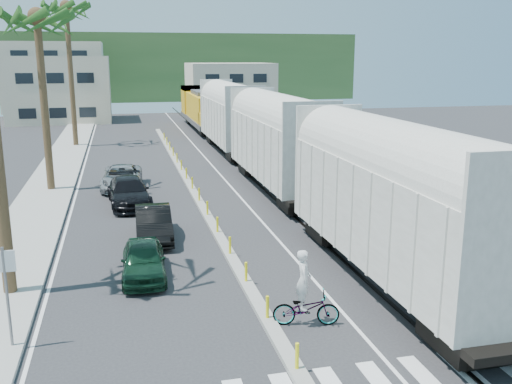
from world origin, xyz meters
The scene contains 15 objects.
ground centered at (0.00, 0.00, 0.00)m, with size 140.00×140.00×0.00m, color #28282B.
sidewalk centered at (-8.50, 25.00, 0.07)m, with size 3.00×90.00×0.15m, color gray.
rails centered at (5.00, 28.00, 0.03)m, with size 1.56×100.00×0.06m.
median centered at (0.00, 19.96, 0.09)m, with size 0.45×60.00×0.85m.
lane_markings centered at (-2.15, 25.00, 0.00)m, with size 9.42×90.00×0.01m.
freight_train centered at (5.00, 24.70, 2.91)m, with size 3.00×60.94×5.85m.
palm_trees centered at (-8.10, 22.70, 10.81)m, with size 3.50×37.20×13.75m.
street_sign centered at (-7.30, 2.00, 1.97)m, with size 0.60×0.08×3.00m.
buildings centered at (-6.41, 71.66, 4.36)m, with size 38.00×27.00×10.00m.
hillside centered at (0.00, 100.00, 6.00)m, with size 80.00×20.00×12.00m, color #385628.
car_lead centered at (-3.50, 6.59, 0.67)m, with size 1.71×3.97×1.33m, color black.
car_second centered at (-2.85, 11.07, 0.72)m, with size 1.61×4.43×1.45m, color black.
car_third centered at (-3.78, 17.37, 0.75)m, with size 2.48×5.29×1.49m, color black.
car_rear centered at (-4.11, 21.62, 0.71)m, with size 2.66×5.22×1.41m, color #9C9EA1.
cyclist centered at (1.07, 1.56, 0.75)m, with size 1.59×2.32×2.39m.
Camera 1 is at (-4.09, -13.54, 7.93)m, focal length 40.00 mm.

